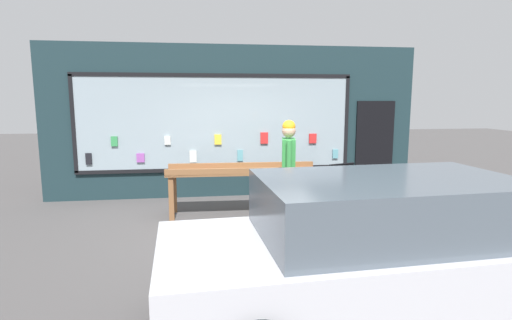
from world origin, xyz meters
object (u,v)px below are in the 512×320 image
Objects in this scene: person_browsing at (288,162)px; display_table_main at (243,175)px; parked_car at (386,245)px; small_dog at (272,209)px; sandwich_board_sign at (346,188)px.

display_table_main is at bearing 60.49° from person_browsing.
person_browsing is at bearing 91.93° from parked_car.
person_browsing is 3.20× the size of small_dog.
person_browsing reaches higher than display_table_main.
parked_car is at bearing -123.39° from sandwich_board_sign.
parked_car is (0.99, -3.74, -0.01)m from display_table_main.
person_browsing is (0.72, -0.62, 0.31)m from display_table_main.
person_browsing is 1.48m from sandwich_board_sign.
small_dog is 1.71m from sandwich_board_sign.
person_browsing is 0.85m from small_dog.
parked_car reaches higher than sandwich_board_sign.
person_browsing is 3.15m from parked_car.
parked_car is at bearing -75.16° from display_table_main.
display_table_main is 1.00m from person_browsing.
person_browsing is at bearing -40.83° from display_table_main.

